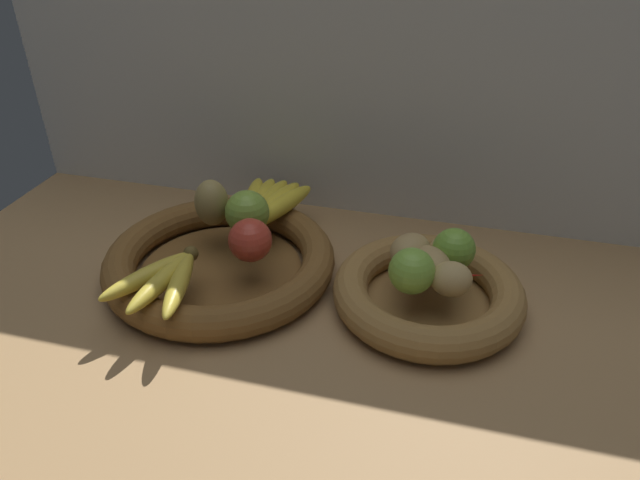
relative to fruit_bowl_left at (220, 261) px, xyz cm
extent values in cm
cube|color=#9E774C|center=(19.29, -1.93, -3.98)|extent=(140.00, 90.00, 3.00)
cube|color=silver|center=(19.29, 28.07, 25.02)|extent=(140.00, 3.00, 55.00)
cylinder|color=brown|center=(0.00, 0.00, -1.98)|extent=(26.81, 26.81, 1.00)
torus|color=brown|center=(0.00, 0.00, 0.18)|extent=(38.03, 38.03, 5.34)
cylinder|color=olive|center=(34.19, 0.00, -1.98)|extent=(19.60, 19.60, 1.00)
torus|color=olive|center=(34.19, 0.00, 0.18)|extent=(29.24, 29.24, 5.34)
sphere|color=#B73828|center=(6.41, -1.51, 6.28)|extent=(6.85, 6.85, 6.85)
sphere|color=#7AA338|center=(3.05, 5.66, 6.58)|extent=(7.45, 7.45, 7.45)
ellipsoid|color=olive|center=(-3.71, 6.64, 6.96)|extent=(7.20, 7.57, 8.21)
ellipsoid|color=gold|center=(-6.12, -11.98, 4.19)|extent=(9.71, 15.38, 2.68)
ellipsoid|color=gold|center=(-3.46, -12.81, 4.19)|extent=(4.67, 16.15, 2.68)
ellipsoid|color=gold|center=(-0.67, -12.67, 4.19)|extent=(6.17, 16.13, 2.68)
sphere|color=brown|center=(-2.45, -4.90, 4.19)|extent=(2.41, 2.41, 2.41)
ellipsoid|color=yellow|center=(6.42, 12.55, 4.49)|extent=(9.38, 18.06, 3.28)
ellipsoid|color=yellow|center=(5.17, 12.91, 4.49)|extent=(7.00, 18.34, 3.28)
ellipsoid|color=yellow|center=(3.87, 13.09, 4.49)|extent=(4.48, 18.23, 3.28)
ellipsoid|color=yellow|center=(2.57, 13.09, 4.49)|extent=(4.68, 18.25, 3.28)
ellipsoid|color=yellow|center=(1.27, 12.89, 4.49)|extent=(7.19, 18.33, 3.28)
sphere|color=brown|center=(3.27, 4.09, 4.49)|extent=(2.96, 2.96, 2.96)
ellipsoid|color=#A38451|center=(30.69, 2.72, 5.40)|extent=(8.16, 8.94, 5.09)
ellipsoid|color=tan|center=(37.29, -3.11, 5.40)|extent=(7.14, 6.65, 5.09)
ellipsoid|color=tan|center=(36.13, 4.27, 5.13)|extent=(7.73, 8.02, 4.55)
ellipsoid|color=#A38451|center=(34.19, 0.00, 5.31)|extent=(8.75, 9.34, 4.91)
sphere|color=#7AAD3D|center=(31.68, -3.76, 6.24)|extent=(6.77, 6.77, 6.77)
sphere|color=#6B9E33|center=(37.12, 3.76, 6.12)|extent=(6.53, 6.53, 6.53)
cone|color=red|center=(35.83, -0.66, 3.88)|extent=(12.98, 6.01, 2.05)
camera|label=1|loc=(36.65, -74.00, 55.07)|focal=33.21mm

